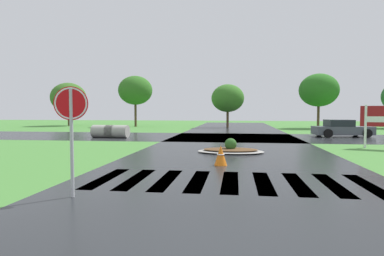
{
  "coord_description": "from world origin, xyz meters",
  "views": [
    {
      "loc": [
        0.14,
        -3.95,
        1.97
      ],
      "look_at": [
        -1.97,
        11.79,
        1.13
      ],
      "focal_mm": 30.64,
      "sensor_mm": 36.0,
      "label": 1
    }
  ],
  "objects_px": {
    "stop_sign": "(71,115)",
    "car_blue_compact": "(342,129)",
    "traffic_cone": "(221,156)",
    "drainage_pipe_stack": "(110,131)",
    "median_island": "(231,150)"
  },
  "relations": [
    {
      "from": "stop_sign",
      "to": "car_blue_compact",
      "type": "distance_m",
      "value": 22.21
    },
    {
      "from": "stop_sign",
      "to": "car_blue_compact",
      "type": "relative_size",
      "value": 0.58
    },
    {
      "from": "stop_sign",
      "to": "car_blue_compact",
      "type": "bearing_deg",
      "value": 45.11
    },
    {
      "from": "traffic_cone",
      "to": "drainage_pipe_stack",
      "type": "bearing_deg",
      "value": 127.7
    },
    {
      "from": "stop_sign",
      "to": "car_blue_compact",
      "type": "xyz_separation_m",
      "value": [
        11.59,
        18.91,
        -1.27
      ]
    },
    {
      "from": "median_island",
      "to": "car_blue_compact",
      "type": "xyz_separation_m",
      "value": [
        8.13,
        10.45,
        0.46
      ]
    },
    {
      "from": "stop_sign",
      "to": "car_blue_compact",
      "type": "height_order",
      "value": "stop_sign"
    },
    {
      "from": "car_blue_compact",
      "to": "traffic_cone",
      "type": "height_order",
      "value": "car_blue_compact"
    },
    {
      "from": "median_island",
      "to": "traffic_cone",
      "type": "height_order",
      "value": "traffic_cone"
    },
    {
      "from": "median_island",
      "to": "drainage_pipe_stack",
      "type": "xyz_separation_m",
      "value": [
        -8.82,
        7.36,
        0.33
      ]
    },
    {
      "from": "stop_sign",
      "to": "traffic_cone",
      "type": "relative_size",
      "value": 3.46
    },
    {
      "from": "stop_sign",
      "to": "drainage_pipe_stack",
      "type": "distance_m",
      "value": 16.76
    },
    {
      "from": "drainage_pipe_stack",
      "to": "traffic_cone",
      "type": "bearing_deg",
      "value": -52.3
    },
    {
      "from": "stop_sign",
      "to": "drainage_pipe_stack",
      "type": "relative_size",
      "value": 0.92
    },
    {
      "from": "stop_sign",
      "to": "drainage_pipe_stack",
      "type": "height_order",
      "value": "stop_sign"
    }
  ]
}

